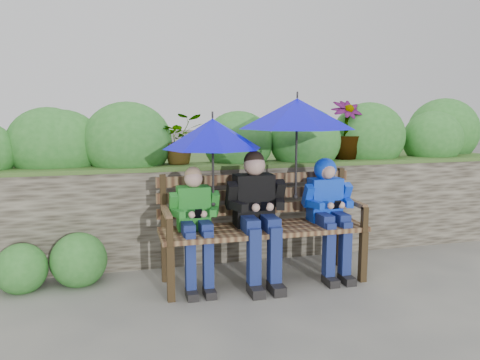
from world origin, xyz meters
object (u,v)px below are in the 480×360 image
object	(u,v)px
boy_middle	(257,210)
umbrella_left	(213,134)
boy_left	(195,219)
umbrella_right	(297,114)
boy_right	(329,205)
park_bench	(261,219)

from	to	relation	value
boy_middle	umbrella_left	distance (m)	0.81
boy_left	umbrella_right	xyz separation A→B (m)	(0.97, 0.05, 0.93)
boy_left	boy_right	xyz separation A→B (m)	(1.29, 0.01, 0.06)
park_bench	umbrella_left	size ratio (longest dim) A/B	2.17
park_bench	umbrella_left	world-z (taller)	umbrella_left
boy_middle	umbrella_right	world-z (taller)	umbrella_right
boy_left	boy_right	distance (m)	1.29
boy_middle	boy_right	size ratio (longest dim) A/B	1.08
park_bench	boy_left	bearing A→B (deg)	-172.49
umbrella_left	umbrella_right	bearing A→B (deg)	2.44
umbrella_right	umbrella_left	bearing A→B (deg)	-177.56
umbrella_right	boy_middle	bearing A→B (deg)	-170.62
boy_left	umbrella_left	xyz separation A→B (m)	(0.17, 0.02, 0.76)
boy_middle	park_bench	bearing A→B (deg)	53.33
boy_middle	umbrella_right	distance (m)	0.96
park_bench	boy_middle	bearing A→B (deg)	-126.67
boy_left	umbrella_right	distance (m)	1.34
boy_right	umbrella_right	size ratio (longest dim) A/B	1.03
park_bench	umbrella_right	xyz separation A→B (m)	(0.33, -0.03, 0.99)
umbrella_right	boy_left	bearing A→B (deg)	-176.89
park_bench	boy_left	world-z (taller)	boy_left
boy_right	park_bench	bearing A→B (deg)	173.31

